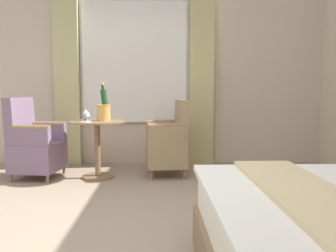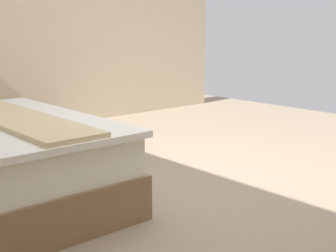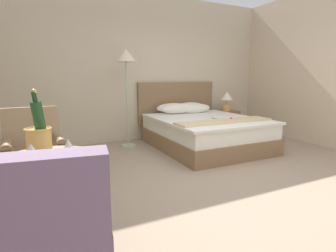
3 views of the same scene
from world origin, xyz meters
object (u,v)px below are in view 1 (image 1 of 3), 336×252
(armchair_by_window, at_px, (169,142))
(armchair_facing_bed, at_px, (34,145))
(wine_glass_near_edge, at_px, (88,114))
(side_table_round, at_px, (97,141))
(wine_glass_near_bucket, at_px, (85,112))
(snack_plate, at_px, (85,121))
(champagne_bucket, at_px, (104,109))

(armchair_by_window, height_order, armchair_facing_bed, armchair_facing_bed)
(wine_glass_near_edge, height_order, armchair_facing_bed, armchair_facing_bed)
(side_table_round, distance_m, wine_glass_near_bucket, 0.41)
(armchair_by_window, bearing_deg, side_table_round, -83.32)
(side_table_round, relative_size, wine_glass_near_bucket, 4.94)
(wine_glass_near_edge, xyz_separation_m, armchair_by_window, (-0.25, 1.00, -0.39))
(wine_glass_near_bucket, bearing_deg, snack_plate, 11.14)
(champagne_bucket, relative_size, snack_plate, 3.18)
(wine_glass_near_bucket, bearing_deg, armchair_by_window, 91.38)
(side_table_round, bearing_deg, armchair_facing_bed, -91.87)
(side_table_round, bearing_deg, wine_glass_near_bucket, -116.68)
(champagne_bucket, distance_m, wine_glass_near_bucket, 0.25)
(side_table_round, xyz_separation_m, wine_glass_near_bucket, (-0.08, -0.16, 0.36))
(snack_plate, bearing_deg, wine_glass_near_bucket, -168.86)
(wine_glass_near_edge, distance_m, snack_plate, 0.10)
(wine_glass_near_bucket, height_order, armchair_by_window, armchair_by_window)
(side_table_round, xyz_separation_m, wine_glass_near_edge, (0.14, -0.08, 0.36))
(wine_glass_near_edge, bearing_deg, side_table_round, 149.49)
(wine_glass_near_bucket, relative_size, armchair_facing_bed, 0.14)
(side_table_round, xyz_separation_m, armchair_by_window, (-0.11, 0.91, -0.03))
(champagne_bucket, distance_m, armchair_facing_bed, 0.99)
(champagne_bucket, bearing_deg, wine_glass_near_bucket, -100.47)
(champagne_bucket, bearing_deg, armchair_facing_bed, -89.35)
(champagne_bucket, xyz_separation_m, armchair_facing_bed, (0.01, -0.88, -0.45))
(armchair_facing_bed, bearing_deg, wine_glass_near_bucket, 94.94)
(snack_plate, distance_m, armchair_by_window, 1.10)
(champagne_bucket, xyz_separation_m, wine_glass_near_bucket, (-0.05, -0.24, -0.04))
(side_table_round, bearing_deg, armchair_by_window, 96.68)
(champagne_bucket, height_order, wine_glass_near_bucket, champagne_bucket)
(snack_plate, xyz_separation_m, armchair_by_window, (-0.26, 1.03, -0.30))
(snack_plate, relative_size, armchair_by_window, 0.15)
(champagne_bucket, height_order, wine_glass_near_edge, champagne_bucket)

